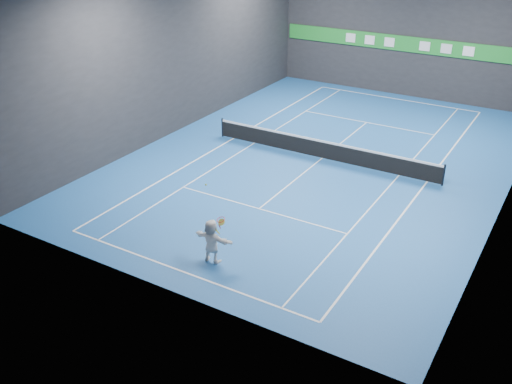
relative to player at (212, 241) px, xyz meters
The scene contains 18 objects.
ground 10.82m from the player, 93.11° to the left, with size 26.00×26.00×0.00m, color #1C529A.
wall_back 24.06m from the player, 91.41° to the left, with size 18.00×0.10×9.00m, color #252527.
wall_front 4.31m from the player, 104.71° to the right, with size 18.00×0.10×9.00m, color #252527.
wall_left 14.87m from the player, 131.67° to the left, with size 0.10×26.00×9.00m, color #252527.
baseline_near 1.53m from the player, 117.61° to the right, with size 10.98×0.08×0.01m, color white.
baseline_far 22.68m from the player, 91.48° to the left, with size 10.98×0.08×0.01m, color white.
sideline_doubles_left 12.40m from the player, 119.43° to the left, with size 0.08×23.78×0.01m, color white.
sideline_doubles_right 11.87m from the player, 65.52° to the left, with size 0.08×23.78×0.01m, color white.
sideline_singles_left 11.78m from the player, 113.56° to the left, with size 0.06×23.78×0.01m, color white.
sideline_singles_right 11.36m from the player, 71.88° to the left, with size 0.06×23.78×0.01m, color white.
service_line_near 4.49m from the player, 97.63° to the left, with size 8.23×0.06×0.01m, color white.
service_line_far 17.20m from the player, 91.95° to the left, with size 8.23×0.06×0.01m, color white.
center_service_line 10.82m from the player, 93.11° to the left, with size 0.06×12.80×0.01m, color white.
player is the anchor object (origin of this frame).
tennis_ball 2.25m from the player, behind, with size 0.07×0.07×0.07m, color yellow.
tennis_net 10.79m from the player, 93.11° to the left, with size 12.50×0.10×1.07m.
sponsor_banner 23.86m from the player, 91.41° to the left, with size 17.64×0.11×1.00m.
tennis_racket 0.98m from the player, ahead, with size 0.45×0.38×0.73m.
Camera 1 is at (11.05, -25.10, 11.76)m, focal length 40.00 mm.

